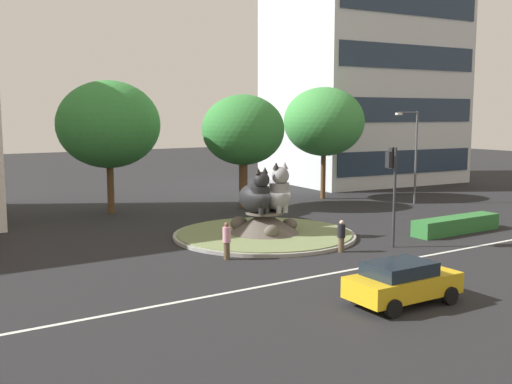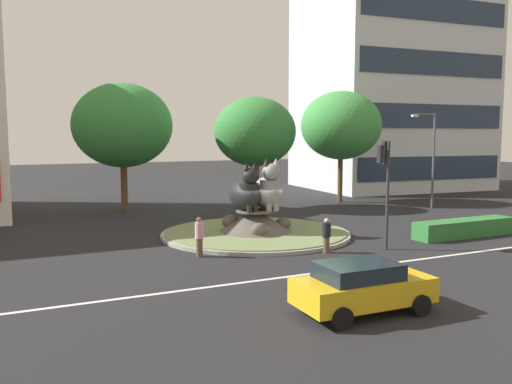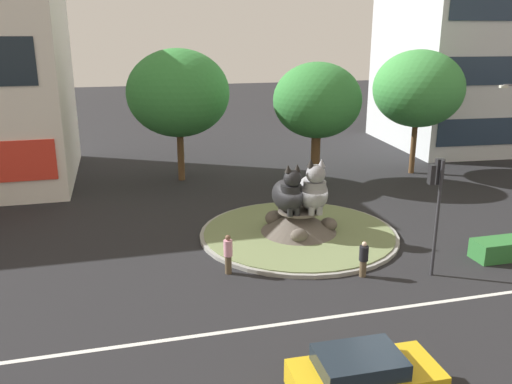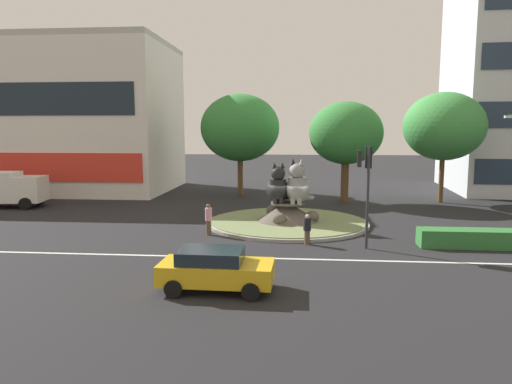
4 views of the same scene
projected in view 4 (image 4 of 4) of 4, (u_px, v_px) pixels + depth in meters
ground_plane at (288, 224)px, 29.38m from camera, size 160.00×160.00×0.00m
lane_centreline at (284, 259)px, 21.55m from camera, size 112.00×0.20×0.01m
roundabout_island at (288, 217)px, 29.33m from camera, size 10.00×10.00×1.40m
cat_statue_black at (278, 187)px, 29.00m from camera, size 1.59×2.60×2.50m
cat_statue_grey at (298, 186)px, 28.79m from camera, size 2.07×2.80×2.73m
traffic_light_mast at (366, 175)px, 22.99m from camera, size 0.74×0.51×5.03m
shophouse_block at (42, 118)px, 45.54m from camera, size 24.93×12.83×13.94m
clipped_hedge_strip at (481, 239)px, 23.55m from camera, size 6.09×1.20×0.90m
broadleaf_tree_behind_island at (240, 128)px, 40.91m from camera, size 6.84×6.84×8.90m
second_tree_near_tower at (346, 133)px, 37.47m from camera, size 5.85×5.85×8.05m
third_tree_left at (444, 127)px, 37.14m from camera, size 6.30×6.30×8.76m
pedestrian_pink_shirt at (209, 219)px, 26.28m from camera, size 0.38×0.38×1.76m
pedestrian_black_shirt at (307, 229)px, 24.12m from camera, size 0.39×0.39×1.58m
hatchback_near_shophouse at (215, 269)px, 17.23m from camera, size 4.18×2.17×1.54m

